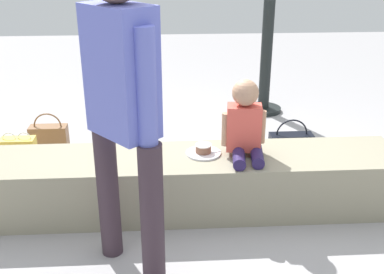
% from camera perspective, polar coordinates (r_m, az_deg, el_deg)
% --- Properties ---
extents(ground_plane, '(12.00, 12.00, 0.00)m').
position_cam_1_polar(ground_plane, '(3.11, -0.34, -8.58)').
color(ground_plane, '#999698').
extents(concrete_ledge, '(2.68, 0.49, 0.37)m').
position_cam_1_polar(concrete_ledge, '(3.02, -0.35, -5.55)').
color(concrete_ledge, gray).
rests_on(concrete_ledge, ground_plane).
extents(child_seated, '(0.28, 0.33, 0.48)m').
position_cam_1_polar(child_seated, '(2.88, 6.44, 1.63)').
color(child_seated, '#251A49').
rests_on(child_seated, concrete_ledge).
extents(adult_standing, '(0.37, 0.39, 1.62)m').
position_cam_1_polar(adult_standing, '(2.18, -8.46, 5.30)').
color(adult_standing, '#352730').
rests_on(adult_standing, ground_plane).
extents(cake_plate, '(0.22, 0.22, 0.07)m').
position_cam_1_polar(cake_plate, '(2.95, 1.40, -1.68)').
color(cake_plate, white).
rests_on(cake_plate, concrete_ledge).
extents(gift_bag, '(0.24, 0.11, 0.39)m').
position_cam_1_polar(gift_bag, '(3.56, -20.13, -2.65)').
color(gift_bag, gold).
rests_on(gift_bag, ground_plane).
extents(railing_post, '(0.36, 0.36, 1.10)m').
position_cam_1_polar(railing_post, '(4.73, 8.89, 7.86)').
color(railing_post, black).
rests_on(railing_post, ground_plane).
extents(water_bottle_near_gift, '(0.07, 0.07, 0.21)m').
position_cam_1_polar(water_bottle_near_gift, '(3.59, -14.80, -3.08)').
color(water_bottle_near_gift, silver).
rests_on(water_bottle_near_gift, ground_plane).
extents(cake_box_white, '(0.35, 0.34, 0.15)m').
position_cam_1_polar(cake_box_white, '(3.67, -0.90, -2.06)').
color(cake_box_white, white).
rests_on(cake_box_white, ground_plane).
extents(handbag_black_leather, '(0.34, 0.13, 0.35)m').
position_cam_1_polar(handbag_black_leather, '(3.76, 11.88, -1.14)').
color(handbag_black_leather, black).
rests_on(handbag_black_leather, ground_plane).
extents(handbag_brown_canvas, '(0.30, 0.12, 0.35)m').
position_cam_1_polar(handbag_brown_canvas, '(3.97, -16.93, -0.24)').
color(handbag_brown_canvas, brown).
rests_on(handbag_brown_canvas, ground_plane).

